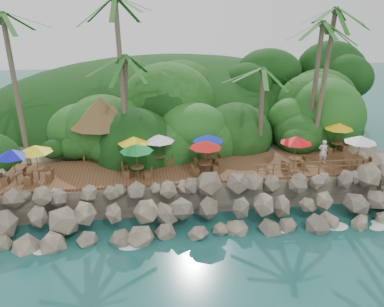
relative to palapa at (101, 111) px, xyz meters
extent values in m
plane|color=#19514F|center=(6.49, -9.64, -5.79)|extent=(140.00, 140.00, 0.00)
cube|color=gray|center=(6.49, 6.36, -4.74)|extent=(32.00, 25.20, 2.10)
ellipsoid|color=#143811|center=(6.49, 13.86, -5.79)|extent=(44.80, 28.00, 15.40)
cube|color=brown|center=(6.49, -3.64, -3.59)|extent=(26.00, 5.00, 0.20)
ellipsoid|color=white|center=(-2.51, -9.34, -5.76)|extent=(1.20, 0.80, 0.06)
ellipsoid|color=white|center=(0.49, -9.34, -5.76)|extent=(1.20, 0.80, 0.06)
ellipsoid|color=white|center=(3.49, -9.34, -5.76)|extent=(1.20, 0.80, 0.06)
ellipsoid|color=white|center=(6.49, -9.34, -5.76)|extent=(1.20, 0.80, 0.06)
ellipsoid|color=white|center=(9.49, -9.34, -5.76)|extent=(1.20, 0.80, 0.06)
ellipsoid|color=white|center=(12.49, -9.34, -5.76)|extent=(1.20, 0.80, 0.06)
ellipsoid|color=white|center=(15.49, -9.34, -5.76)|extent=(1.20, 0.80, 0.06)
cylinder|color=brown|center=(-5.66, -0.80, 1.82)|extent=(1.08, 1.75, 10.57)
ellipsoid|color=#23601E|center=(-5.66, -0.80, 7.13)|extent=(6.00, 6.00, 2.40)
cylinder|color=brown|center=(1.73, -0.67, 2.33)|extent=(0.72, 2.01, 11.57)
cylinder|color=brown|center=(1.84, -0.10, 0.33)|extent=(0.98, 0.95, 7.64)
ellipsoid|color=#23601E|center=(1.84, -0.10, 4.15)|extent=(6.00, 6.00, 2.40)
cylinder|color=brown|center=(12.20, -1.20, -0.17)|extent=(0.63, 0.64, 6.65)
ellipsoid|color=#23601E|center=(12.20, -1.20, 3.15)|extent=(6.00, 6.00, 2.40)
cylinder|color=brown|center=(17.14, -0.95, 1.95)|extent=(1.57, 1.58, 10.83)
ellipsoid|color=#23601E|center=(17.14, -0.95, 7.40)|extent=(6.00, 6.00, 2.40)
cylinder|color=brown|center=(16.64, -0.54, 1.47)|extent=(0.62, 1.23, 9.92)
ellipsoid|color=#23601E|center=(16.64, -0.54, 6.44)|extent=(6.00, 6.00, 2.40)
cylinder|color=brown|center=(-1.40, -1.40, -2.29)|extent=(0.16, 0.16, 2.40)
cylinder|color=brown|center=(1.40, -1.40, -2.29)|extent=(0.16, 0.16, 2.40)
cylinder|color=brown|center=(-1.40, 1.40, -2.29)|extent=(0.16, 0.16, 2.40)
cylinder|color=brown|center=(1.40, 1.40, -2.29)|extent=(0.16, 0.16, 2.40)
cone|color=brown|center=(0.00, 0.00, 0.01)|extent=(4.90, 4.90, 2.20)
cylinder|color=brown|center=(2.59, -4.94, -3.09)|extent=(0.09, 0.09, 0.80)
cylinder|color=brown|center=(2.59, -4.94, -2.68)|extent=(0.90, 0.90, 0.05)
cylinder|color=brown|center=(2.59, -4.94, -2.31)|extent=(0.05, 0.05, 2.36)
cone|color=#0C6F28|center=(2.59, -4.94, -1.29)|extent=(2.26, 2.26, 0.48)
cube|color=brown|center=(1.86, -4.73, -3.24)|extent=(0.56, 0.56, 0.49)
cube|color=brown|center=(3.31, -5.15, -3.24)|extent=(0.56, 0.56, 0.49)
cylinder|color=brown|center=(18.29, -2.04, -3.09)|extent=(0.09, 0.09, 0.80)
cylinder|color=brown|center=(18.29, -2.04, -2.68)|extent=(0.90, 0.90, 0.05)
cylinder|color=brown|center=(18.29, -2.04, -2.31)|extent=(0.05, 0.05, 2.36)
cone|color=gold|center=(18.29, -2.04, -1.29)|extent=(2.26, 2.26, 0.48)
cube|color=brown|center=(17.56, -2.23, -3.24)|extent=(0.55, 0.55, 0.49)
cube|color=brown|center=(19.02, -1.86, -3.24)|extent=(0.55, 0.55, 0.49)
cylinder|color=brown|center=(7.25, -4.88, -3.09)|extent=(0.09, 0.09, 0.80)
cylinder|color=brown|center=(7.25, -4.88, -2.68)|extent=(0.90, 0.90, 0.05)
cylinder|color=brown|center=(7.25, -4.88, -2.31)|extent=(0.05, 0.05, 2.36)
cone|color=#BB0E0B|center=(7.25, -4.88, -1.29)|extent=(2.26, 2.26, 0.48)
cube|color=brown|center=(6.53, -5.09, -3.24)|extent=(0.56, 0.56, 0.49)
cube|color=brown|center=(7.97, -4.68, -3.24)|extent=(0.56, 0.56, 0.49)
cylinder|color=brown|center=(18.29, -5.24, -3.09)|extent=(0.09, 0.09, 0.80)
cylinder|color=brown|center=(18.29, -5.24, -2.68)|extent=(0.90, 0.90, 0.05)
cylinder|color=brown|center=(18.29, -5.24, -2.31)|extent=(0.05, 0.05, 2.36)
cone|color=silver|center=(18.29, -5.24, -1.29)|extent=(2.26, 2.26, 0.48)
cube|color=brown|center=(17.53, -5.21, -3.24)|extent=(0.47, 0.47, 0.49)
cube|color=brown|center=(19.04, -5.28, -3.24)|extent=(0.47, 0.47, 0.49)
cylinder|color=brown|center=(2.41, -3.31, -3.09)|extent=(0.09, 0.09, 0.80)
cylinder|color=brown|center=(2.41, -3.31, -2.68)|extent=(0.90, 0.90, 0.05)
cylinder|color=brown|center=(2.41, -3.31, -2.31)|extent=(0.05, 0.05, 2.36)
cone|color=yellow|center=(2.41, -3.31, -1.29)|extent=(2.26, 2.26, 0.48)
cube|color=brown|center=(1.71, -3.59, -3.24)|extent=(0.59, 0.59, 0.49)
cube|color=brown|center=(3.10, -3.02, -3.24)|extent=(0.59, 0.59, 0.49)
cylinder|color=brown|center=(13.73, -4.77, -3.09)|extent=(0.09, 0.09, 0.80)
cylinder|color=brown|center=(13.73, -4.77, -2.68)|extent=(0.90, 0.90, 0.05)
cylinder|color=brown|center=(13.73, -4.77, -2.31)|extent=(0.05, 0.05, 2.36)
cone|color=red|center=(13.73, -4.77, -1.29)|extent=(2.26, 2.26, 0.48)
cube|color=brown|center=(13.02, -5.04, -3.24)|extent=(0.58, 0.58, 0.49)
cube|color=brown|center=(14.43, -4.50, -3.24)|extent=(0.58, 0.58, 0.49)
cylinder|color=brown|center=(-4.04, -4.25, -3.09)|extent=(0.09, 0.09, 0.80)
cylinder|color=brown|center=(-4.04, -4.25, -2.68)|extent=(0.90, 0.90, 0.05)
cylinder|color=brown|center=(-4.04, -4.25, -2.31)|extent=(0.05, 0.05, 2.36)
cone|color=yellow|center=(-4.04, -4.25, -1.29)|extent=(2.26, 2.26, 0.48)
cube|color=brown|center=(-4.77, -4.08, -3.24)|extent=(0.54, 0.54, 0.49)
cube|color=brown|center=(-3.30, -4.42, -3.24)|extent=(0.54, 0.54, 0.49)
cylinder|color=brown|center=(7.66, -3.52, -3.09)|extent=(0.09, 0.09, 0.80)
cylinder|color=brown|center=(7.66, -3.52, -2.68)|extent=(0.90, 0.90, 0.05)
cylinder|color=brown|center=(7.66, -3.52, -2.31)|extent=(0.05, 0.05, 2.36)
cone|color=#0B219A|center=(7.66, -3.52, -1.29)|extent=(2.26, 2.26, 0.48)
cube|color=brown|center=(6.95, -3.78, -3.24)|extent=(0.58, 0.58, 0.49)
cube|color=brown|center=(8.36, -3.26, -3.24)|extent=(0.58, 0.58, 0.49)
cylinder|color=brown|center=(4.17, -3.10, -3.09)|extent=(0.09, 0.09, 0.80)
cylinder|color=brown|center=(4.17, -3.10, -2.68)|extent=(0.90, 0.90, 0.05)
cylinder|color=brown|center=(4.17, -3.10, -2.31)|extent=(0.05, 0.05, 2.36)
cone|color=silver|center=(4.17, -3.10, -1.29)|extent=(2.26, 2.26, 0.48)
cube|color=brown|center=(3.45, -3.31, -3.24)|extent=(0.56, 0.56, 0.49)
cube|color=brown|center=(4.89, -2.89, -3.24)|extent=(0.56, 0.56, 0.49)
cylinder|color=brown|center=(-5.31, -4.88, -3.09)|extent=(0.09, 0.09, 0.80)
cylinder|color=brown|center=(-5.31, -4.88, -2.68)|extent=(0.90, 0.90, 0.05)
cylinder|color=brown|center=(-5.31, -4.88, -2.31)|extent=(0.05, 0.05, 2.36)
cone|color=#0C0FA4|center=(-5.31, -4.88, -1.29)|extent=(2.26, 2.26, 0.48)
cube|color=brown|center=(-6.06, -4.80, -3.24)|extent=(0.49, 0.49, 0.49)
cube|color=brown|center=(-4.57, -4.95, -3.24)|extent=(0.49, 0.49, 0.49)
cylinder|color=brown|center=(10.68, -5.99, -2.99)|extent=(0.10, 0.10, 1.00)
cylinder|color=brown|center=(11.78, -5.99, -2.99)|extent=(0.10, 0.10, 1.00)
cylinder|color=brown|center=(12.88, -5.99, -2.99)|extent=(0.10, 0.10, 1.00)
cylinder|color=brown|center=(13.98, -5.99, -2.99)|extent=(0.10, 0.10, 1.00)
cylinder|color=brown|center=(15.08, -5.99, -2.99)|extent=(0.10, 0.10, 1.00)
cylinder|color=brown|center=(16.18, -5.99, -2.99)|extent=(0.10, 0.10, 1.00)
cylinder|color=brown|center=(17.28, -5.99, -2.99)|extent=(0.10, 0.10, 1.00)
cylinder|color=brown|center=(18.38, -5.99, -2.99)|extent=(0.10, 0.10, 1.00)
cube|color=brown|center=(14.53, -5.99, -2.54)|extent=(8.30, 0.06, 0.06)
cube|color=brown|center=(14.53, -5.99, -2.94)|extent=(8.30, 0.06, 0.06)
imported|color=white|center=(16.19, -4.08, -2.58)|extent=(0.75, 0.59, 1.82)
camera|label=1|loc=(2.93, -30.07, 7.72)|focal=37.32mm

